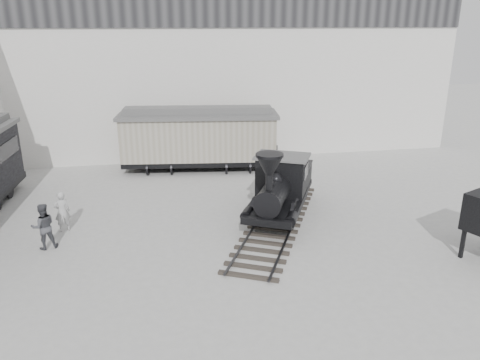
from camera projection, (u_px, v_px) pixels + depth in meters
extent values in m
plane|color=#9E9E9B|center=(237.00, 265.00, 16.89)|extent=(90.00, 90.00, 0.00)
cube|color=silver|center=(194.00, 70.00, 29.08)|extent=(34.00, 2.40, 11.00)
cube|color=#232326|center=(193.00, 0.00, 26.64)|extent=(34.00, 0.12, 3.00)
cube|color=#2D2824|center=(276.00, 222.00, 20.25)|extent=(6.32, 9.81, 0.17)
cube|color=#2D2D30|center=(258.00, 219.00, 20.44)|extent=(4.47, 8.89, 0.06)
cube|color=#2D2D30|center=(293.00, 223.00, 20.04)|extent=(4.47, 8.89, 0.06)
cylinder|color=black|center=(254.00, 210.00, 19.76)|extent=(0.64, 1.12, 1.18)
cylinder|color=black|center=(293.00, 215.00, 19.33)|extent=(0.64, 1.12, 1.18)
cylinder|color=black|center=(262.00, 199.00, 21.04)|extent=(0.64, 1.12, 1.18)
cylinder|color=black|center=(299.00, 203.00, 20.61)|extent=(0.64, 1.12, 1.18)
cube|color=black|center=(277.00, 204.00, 20.14)|extent=(3.64, 4.42, 0.30)
cylinder|color=black|center=(274.00, 195.00, 19.24)|extent=(2.06, 2.69, 1.07)
cylinder|color=black|center=(269.00, 183.00, 18.09)|extent=(0.37, 0.37, 0.64)
cone|color=black|center=(269.00, 166.00, 17.86)|extent=(1.38, 1.38, 0.75)
sphere|color=black|center=(276.00, 180.00, 19.46)|extent=(0.56, 0.56, 0.56)
cube|color=black|center=(282.00, 175.00, 20.71)|extent=(2.52, 2.23, 1.66)
cube|color=#595959|center=(282.00, 156.00, 20.43)|extent=(2.81, 2.52, 0.09)
cube|color=black|center=(289.00, 175.00, 22.66)|extent=(2.69, 2.78, 0.97)
cylinder|color=black|center=(161.00, 163.00, 27.61)|extent=(2.04, 1.02, 0.78)
cylinder|color=black|center=(237.00, 162.00, 27.86)|extent=(2.04, 1.02, 0.78)
cube|color=black|center=(199.00, 160.00, 27.67)|extent=(9.03, 3.55, 0.29)
cube|color=gray|center=(199.00, 137.00, 27.23)|extent=(9.04, 3.64, 2.44)
cube|color=#595959|center=(198.00, 115.00, 26.81)|extent=(9.37, 3.97, 0.20)
cube|color=#595959|center=(198.00, 110.00, 26.72)|extent=(8.48, 2.24, 0.35)
imported|color=#ADADAD|center=(62.00, 211.00, 19.37)|extent=(0.74, 0.60, 1.75)
imported|color=#43454B|center=(43.00, 226.00, 17.85)|extent=(1.06, 0.93, 1.83)
cube|color=black|center=(463.00, 243.00, 17.23)|extent=(0.17, 0.17, 1.17)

